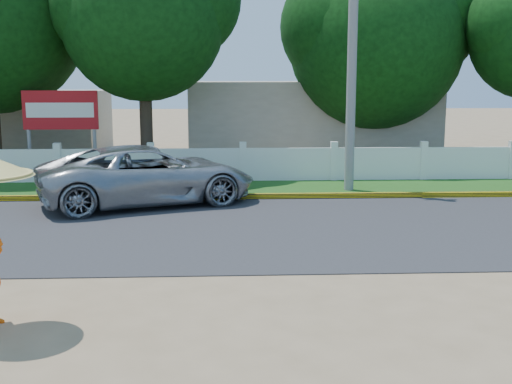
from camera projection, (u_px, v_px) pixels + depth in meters
ground at (262, 295)px, 10.13m from camera, size 120.00×120.00×0.00m
road at (251, 228)px, 14.55m from camera, size 60.00×7.00×0.02m
grass_verge at (244, 188)px, 19.71m from camera, size 60.00×3.50×0.03m
curb at (246, 197)px, 18.03m from camera, size 40.00×0.18×0.16m
fence at (243, 165)px, 21.04m from camera, size 40.00×0.10×1.10m
building_near at (308, 119)px, 27.67m from camera, size 10.00×6.00×3.20m
building_far at (11, 123)px, 28.10m from camera, size 8.00×5.00×2.80m
utility_pole at (352, 54)px, 18.69m from camera, size 0.28×0.28×8.13m
vehicle at (148, 175)px, 17.22m from camera, size 6.33×4.55×1.60m
billboard at (61, 115)px, 21.56m from camera, size 2.50×0.13×2.95m
tree_row at (335, 31)px, 23.40m from camera, size 39.14×8.50×9.04m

